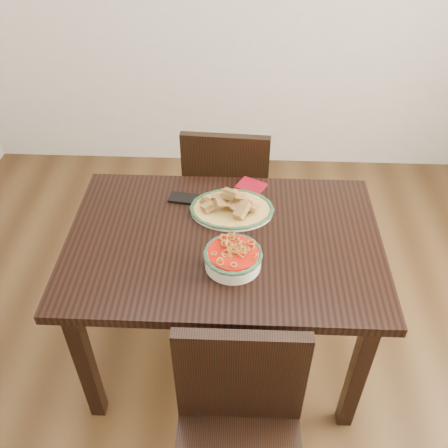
{
  "coord_description": "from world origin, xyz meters",
  "views": [
    {
      "loc": [
        0.05,
        -1.37,
        2.08
      ],
      "look_at": [
        -0.01,
        0.09,
        0.81
      ],
      "focal_mm": 40.0,
      "sensor_mm": 36.0,
      "label": 1
    }
  ],
  "objects_px": {
    "chair_far": "(227,189)",
    "noodle_bowl": "(233,256)",
    "chair_near": "(239,435)",
    "smartphone": "(184,198)",
    "dining_table": "(224,256)",
    "fish_plate": "(232,203)"
  },
  "relations": [
    {
      "from": "dining_table",
      "to": "fish_plate",
      "type": "xyz_separation_m",
      "value": [
        0.03,
        0.17,
        0.14
      ]
    },
    {
      "from": "chair_far",
      "to": "noodle_bowl",
      "type": "height_order",
      "value": "chair_far"
    },
    {
      "from": "chair_far",
      "to": "fish_plate",
      "type": "height_order",
      "value": "chair_far"
    },
    {
      "from": "noodle_bowl",
      "to": "dining_table",
      "type": "bearing_deg",
      "value": 105.96
    },
    {
      "from": "dining_table",
      "to": "smartphone",
      "type": "distance_m",
      "value": 0.32
    },
    {
      "from": "dining_table",
      "to": "chair_far",
      "type": "distance_m",
      "value": 0.67
    },
    {
      "from": "dining_table",
      "to": "chair_near",
      "type": "distance_m",
      "value": 0.69
    },
    {
      "from": "chair_far",
      "to": "noodle_bowl",
      "type": "distance_m",
      "value": 0.85
    },
    {
      "from": "fish_plate",
      "to": "noodle_bowl",
      "type": "bearing_deg",
      "value": -87.41
    },
    {
      "from": "noodle_bowl",
      "to": "chair_far",
      "type": "bearing_deg",
      "value": 93.71
    },
    {
      "from": "dining_table",
      "to": "noodle_bowl",
      "type": "distance_m",
      "value": 0.2
    },
    {
      "from": "smartphone",
      "to": "dining_table",
      "type": "bearing_deg",
      "value": -45.28
    },
    {
      "from": "chair_near",
      "to": "smartphone",
      "type": "height_order",
      "value": "chair_near"
    },
    {
      "from": "dining_table",
      "to": "smartphone",
      "type": "xyz_separation_m",
      "value": [
        -0.18,
        0.24,
        0.1
      ]
    },
    {
      "from": "noodle_bowl",
      "to": "smartphone",
      "type": "distance_m",
      "value": 0.44
    },
    {
      "from": "fish_plate",
      "to": "noodle_bowl",
      "type": "distance_m",
      "value": 0.31
    },
    {
      "from": "noodle_bowl",
      "to": "smartphone",
      "type": "relative_size",
      "value": 1.67
    },
    {
      "from": "dining_table",
      "to": "noodle_bowl",
      "type": "height_order",
      "value": "noodle_bowl"
    },
    {
      "from": "chair_far",
      "to": "dining_table",
      "type": "bearing_deg",
      "value": 94.28
    },
    {
      "from": "dining_table",
      "to": "chair_near",
      "type": "bearing_deg",
      "value": -83.3
    },
    {
      "from": "chair_far",
      "to": "chair_near",
      "type": "bearing_deg",
      "value": 97.17
    },
    {
      "from": "chair_near",
      "to": "smartphone",
      "type": "relative_size",
      "value": 6.78
    }
  ]
}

